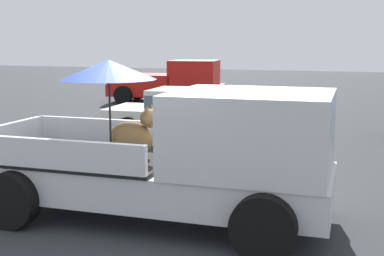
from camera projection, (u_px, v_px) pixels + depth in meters
The scene contains 4 objects.
ground_plane at pixel (156, 218), 7.50m from camera, with size 80.00×80.00×0.00m, color #2D3033.
pickup_truck_main at pixel (185, 155), 7.20m from camera, with size 5.10×2.35×2.30m.
pickup_truck_red at pixel (171, 82), 21.50m from camera, with size 4.98×2.62×1.80m.
parked_sedan_far at pixel (190, 111), 13.47m from camera, with size 4.40×2.17×1.33m.
Camera 1 is at (2.85, -6.60, 2.55)m, focal length 47.76 mm.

